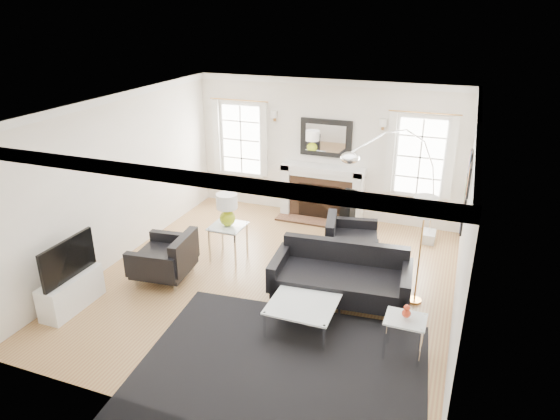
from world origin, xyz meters
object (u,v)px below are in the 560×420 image
at_px(coffee_table, 303,304).
at_px(armchair_right, 349,242).
at_px(fireplace, 322,193).
at_px(gourd_lamp, 227,208).
at_px(armchair_left, 167,259).
at_px(sofa, 341,277).
at_px(arc_floor_lamp, 393,185).

bearing_deg(coffee_table, armchair_right, 86.82).
relative_size(fireplace, gourd_lamp, 2.98).
relative_size(fireplace, armchair_right, 1.54).
bearing_deg(armchair_left, fireplace, 63.96).
bearing_deg(sofa, arc_floor_lamp, 78.24).
height_order(armchair_left, gourd_lamp, gourd_lamp).
bearing_deg(gourd_lamp, arc_floor_lamp, 27.93).
height_order(sofa, armchair_right, sofa).
bearing_deg(armchair_right, armchair_left, -147.64).
xyz_separation_m(gourd_lamp, arc_floor_lamp, (2.54, 1.35, 0.28)).
height_order(fireplace, sofa, fireplace).
xyz_separation_m(sofa, armchair_left, (-2.74, -0.41, -0.00)).
height_order(sofa, gourd_lamp, gourd_lamp).
xyz_separation_m(armchair_left, armchair_right, (2.56, 1.62, 0.00)).
xyz_separation_m(armchair_left, coffee_table, (2.45, -0.49, 0.00)).
distance_m(armchair_right, gourd_lamp, 2.15).
relative_size(armchair_left, coffee_table, 1.17).
relative_size(sofa, coffee_table, 2.35).
bearing_deg(armchair_right, gourd_lamp, -161.97).
relative_size(armchair_right, arc_floor_lamp, 0.49).
relative_size(fireplace, arc_floor_lamp, 0.75).
relative_size(coffee_table, arc_floor_lamp, 0.39).
xyz_separation_m(armchair_right, arc_floor_lamp, (0.58, 0.71, 0.87)).
height_order(fireplace, coffee_table, fireplace).
relative_size(armchair_left, gourd_lamp, 1.82).
xyz_separation_m(sofa, coffee_table, (-0.29, -0.90, 0.00)).
bearing_deg(arc_floor_lamp, armchair_left, -143.41).
distance_m(fireplace, arc_floor_lamp, 1.93).
bearing_deg(fireplace, gourd_lamp, -113.58).
height_order(fireplace, armchair_right, fireplace).
bearing_deg(coffee_table, arc_floor_lamp, 76.19).
bearing_deg(armchair_left, armchair_right, 32.36).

